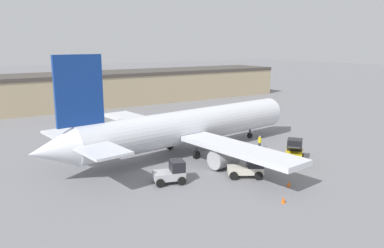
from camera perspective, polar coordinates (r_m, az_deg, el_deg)
ground_plane at (r=44.54m, az=0.00°, el=-4.22°), size 400.00×400.00×0.00m
terminal_building at (r=81.47m, az=-12.42°, el=5.39°), size 81.20×12.69×6.75m
airplane at (r=43.17m, az=-0.97°, el=-0.47°), size 35.95×31.87×11.61m
ground_crew_worker at (r=46.00m, az=10.28°, el=-2.73°), size 0.37×0.37×1.68m
baggage_tug at (r=34.66m, az=-3.15°, el=-7.39°), size 3.23×2.75×2.06m
belt_loader_truck at (r=42.05m, az=15.29°, el=-4.10°), size 3.84×3.59×2.33m
pushback_tug at (r=36.35m, az=8.58°, el=-6.62°), size 3.61×3.18×1.97m
safety_cone_near at (r=31.50m, az=13.77°, el=-11.15°), size 0.36×0.36×0.55m
safety_cone_far at (r=34.96m, az=14.53°, el=-8.81°), size 0.36×0.36×0.55m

